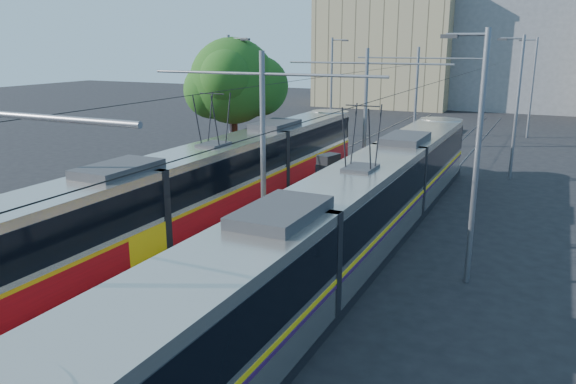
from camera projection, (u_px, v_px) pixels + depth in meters
The scene contains 13 objects.
ground at pixel (119, 344), 14.53m from camera, with size 160.00×160.00×0.00m, color black.
platform at pixel (345, 189), 29.30m from camera, with size 4.00×50.00×0.30m, color gray.
tactile_strip_left at pixel (319, 184), 29.87m from camera, with size 0.70×50.00×0.01m, color gray.
tactile_strip_right at pixel (372, 190), 28.66m from camera, with size 0.70×50.00×0.01m, color gray.
rails at pixel (345, 192), 29.34m from camera, with size 8.71×70.00×0.03m.
tram_left at pixel (215, 181), 24.50m from camera, with size 2.43×29.35×5.50m.
tram_right at pixel (359, 209), 19.92m from camera, with size 2.43×31.13×5.50m.
catenary at pixel (326, 111), 25.70m from camera, with size 9.20×70.00×7.00m.
street_lamps at pixel (371, 105), 31.75m from camera, with size 15.18×38.22×8.00m.
shelter at pixel (328, 179), 25.52m from camera, with size 0.91×1.22×2.41m.
tree at pixel (239, 83), 32.37m from camera, with size 5.44×5.03×7.90m.
building_left at pixel (390, 47), 69.18m from camera, with size 16.32×12.24×14.04m.
building_centre at pixel (533, 39), 65.71m from camera, with size 18.36×14.28×16.02m.
Camera 1 is at (9.59, -9.85, 7.56)m, focal length 35.00 mm.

